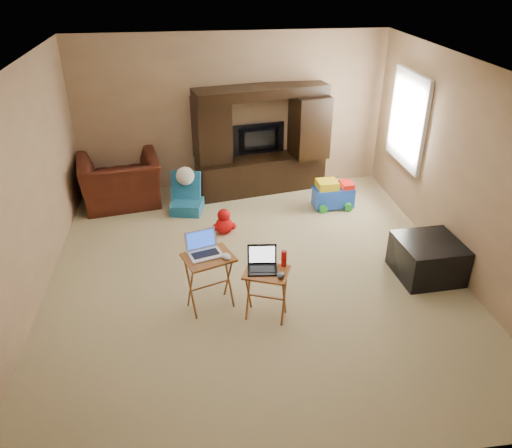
{
  "coord_description": "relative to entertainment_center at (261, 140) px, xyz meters",
  "views": [
    {
      "loc": [
        -0.68,
        -5.15,
        3.53
      ],
      "look_at": [
        0.0,
        -0.2,
        0.8
      ],
      "focal_mm": 35.0,
      "sensor_mm": 36.0,
      "label": 1
    }
  ],
  "objects": [
    {
      "name": "water_bottle",
      "position": [
        -0.22,
        -3.24,
        -0.18
      ],
      "size": [
        0.06,
        0.06,
        0.18
      ],
      "primitive_type": "cylinder",
      "color": "red",
      "rests_on": "tray_table_right"
    },
    {
      "name": "mouse_left",
      "position": [
        -0.82,
        -3.13,
        -0.17
      ],
      "size": [
        0.13,
        0.16,
        0.06
      ],
      "primitive_type": "ellipsoid",
      "rotation": [
        0.0,
        0.0,
        0.36
      ],
      "color": "silver",
      "rests_on": "tray_table_left"
    },
    {
      "name": "tray_table_right",
      "position": [
        -0.42,
        -3.32,
        -0.57
      ],
      "size": [
        0.56,
        0.51,
        0.59
      ],
      "primitive_type": "cube",
      "rotation": [
        0.0,
        0.0,
        -0.38
      ],
      "color": "#A55D28",
      "rests_on": "floor"
    },
    {
      "name": "wall_front",
      "position": [
        -0.44,
        -5.21,
        0.39
      ],
      "size": [
        5.0,
        0.0,
        5.0
      ],
      "primitive_type": "plane",
      "rotation": [
        -1.57,
        0.0,
        0.0
      ],
      "color": "tan",
      "rests_on": "ground"
    },
    {
      "name": "tray_table_left",
      "position": [
        -1.01,
        -3.06,
        -0.53
      ],
      "size": [
        0.62,
        0.56,
        0.67
      ],
      "primitive_type": "cube",
      "rotation": [
        0.0,
        0.0,
        0.35
      ],
      "color": "#974D24",
      "rests_on": "floor"
    },
    {
      "name": "ottoman",
      "position": [
        1.66,
        -2.79,
        -0.63
      ],
      "size": [
        0.77,
        0.77,
        0.47
      ],
      "primitive_type": "cube",
      "rotation": [
        0.0,
        0.0,
        0.05
      ],
      "color": "black",
      "rests_on": "floor"
    },
    {
      "name": "child_rocker",
      "position": [
        -1.24,
        -0.67,
        -0.56
      ],
      "size": [
        0.56,
        0.61,
        0.6
      ],
      "primitive_type": null,
      "rotation": [
        0.0,
        0.0,
        -0.23
      ],
      "color": "#185D88",
      "rests_on": "floor"
    },
    {
      "name": "window_pane",
      "position": [
        2.04,
        -0.91,
        0.54
      ],
      "size": [
        0.0,
        1.2,
        1.2
      ],
      "primitive_type": "plane",
      "rotation": [
        1.57,
        0.0,
        -1.57
      ],
      "color": "white",
      "rests_on": "ground"
    },
    {
      "name": "window_frame",
      "position": [
        2.02,
        -0.91,
        0.54
      ],
      "size": [
        0.06,
        1.14,
        1.34
      ],
      "primitive_type": "cube",
      "color": "white",
      "rests_on": "ground"
    },
    {
      "name": "wall_left",
      "position": [
        -2.94,
        -2.46,
        0.39
      ],
      "size": [
        0.0,
        5.5,
        5.5
      ],
      "primitive_type": "plane",
      "rotation": [
        1.57,
        0.0,
        1.57
      ],
      "color": "tan",
      "rests_on": "ground"
    },
    {
      "name": "laptop_left",
      "position": [
        -1.04,
        -3.03,
        -0.08
      ],
      "size": [
        0.42,
        0.37,
        0.24
      ],
      "primitive_type": "cube",
      "rotation": [
        0.0,
        0.0,
        0.29
      ],
      "color": "silver",
      "rests_on": "tray_table_left"
    },
    {
      "name": "mouse_right",
      "position": [
        -0.29,
        -3.44,
        -0.25
      ],
      "size": [
        0.12,
        0.14,
        0.05
      ],
      "primitive_type": "ellipsoid",
      "rotation": [
        0.0,
        0.0,
        -0.38
      ],
      "color": "#3B3B3F",
      "rests_on": "tray_table_right"
    },
    {
      "name": "entertainment_center",
      "position": [
        0.0,
        0.0,
        0.0
      ],
      "size": [
        2.17,
        0.92,
        1.73
      ],
      "primitive_type": "cube",
      "rotation": [
        0.0,
        0.0,
        0.19
      ],
      "color": "black",
      "rests_on": "floor"
    },
    {
      "name": "wall_right",
      "position": [
        2.06,
        -2.46,
        0.39
      ],
      "size": [
        0.0,
        5.5,
        5.5
      ],
      "primitive_type": "plane",
      "rotation": [
        1.57,
        0.0,
        -1.57
      ],
      "color": "tan",
      "rests_on": "ground"
    },
    {
      "name": "ceiling",
      "position": [
        -0.44,
        -2.46,
        1.64
      ],
      "size": [
        5.5,
        5.5,
        0.0
      ],
      "primitive_type": "plane",
      "rotation": [
        3.14,
        0.0,
        0.0
      ],
      "color": "silver",
      "rests_on": "ground"
    },
    {
      "name": "television",
      "position": [
        0.0,
        0.12,
        -0.04
      ],
      "size": [
        0.88,
        0.25,
        0.5
      ],
      "primitive_type": "imported",
      "rotation": [
        0.0,
        0.0,
        3.3
      ],
      "color": "black",
      "rests_on": "entertainment_center"
    },
    {
      "name": "wall_back",
      "position": [
        -0.44,
        0.29,
        0.39
      ],
      "size": [
        5.0,
        0.0,
        5.0
      ],
      "primitive_type": "plane",
      "rotation": [
        1.57,
        0.0,
        0.0
      ],
      "color": "tan",
      "rests_on": "ground"
    },
    {
      "name": "plush_toy",
      "position": [
        -0.73,
        -1.41,
        -0.67
      ],
      "size": [
        0.35,
        0.29,
        0.39
      ],
      "primitive_type": null,
      "color": "red",
      "rests_on": "floor"
    },
    {
      "name": "recliner",
      "position": [
        -2.25,
        -0.26,
        -0.48
      ],
      "size": [
        1.36,
        1.24,
        0.77
      ],
      "primitive_type": "imported",
      "rotation": [
        0.0,
        0.0,
        3.32
      ],
      "color": "#46190F",
      "rests_on": "floor"
    },
    {
      "name": "floor",
      "position": [
        -0.44,
        -2.46,
        -0.86
      ],
      "size": [
        5.5,
        5.5,
        0.0
      ],
      "primitive_type": "plane",
      "color": "#CABC8B",
      "rests_on": "ground"
    },
    {
      "name": "laptop_right",
      "position": [
        -0.46,
        -3.3,
        -0.15
      ],
      "size": [
        0.33,
        0.29,
        0.24
      ],
      "primitive_type": "cube",
      "rotation": [
        0.0,
        0.0,
        -0.1
      ],
      "color": "black",
      "rests_on": "tray_table_right"
    },
    {
      "name": "push_toy",
      "position": [
        1.02,
        -0.81,
        -0.63
      ],
      "size": [
        0.64,
        0.48,
        0.46
      ],
      "primitive_type": null,
      "rotation": [
        0.0,
        0.0,
        0.05
      ],
      "color": "blue",
      "rests_on": "floor"
    }
  ]
}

